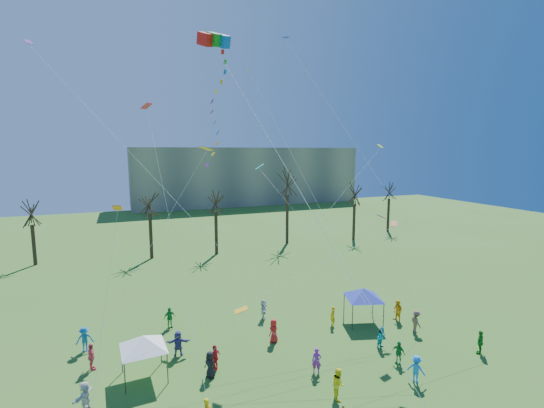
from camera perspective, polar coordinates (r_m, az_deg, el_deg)
name	(u,v)px	position (r m, az deg, el deg)	size (l,w,h in m)	color
distant_building	(247,176)	(103.34, -3.81, 4.29)	(60.00, 14.00, 15.00)	gray
bare_tree_row	(231,201)	(54.21, -6.23, 0.42)	(69.60, 8.57, 11.88)	black
big_box_kite	(221,110)	(23.79, -7.65, 13.84)	(4.46, 7.21, 23.36)	red
canopy_tent_white	(143,342)	(26.32, -18.84, -19.08)	(3.76, 3.76, 2.82)	#3F3F44
canopy_tent_blue	(364,293)	(33.08, 13.63, -12.94)	(3.74, 3.74, 2.94)	#3F3F44
festival_crowd	(267,345)	(27.91, -0.69, -20.53)	(27.03, 14.11, 1.82)	#D71A45
small_kites_aloft	(251,164)	(28.17, -3.25, 6.04)	(30.03, 17.42, 32.80)	orange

